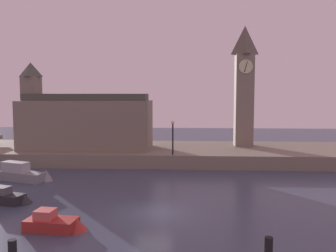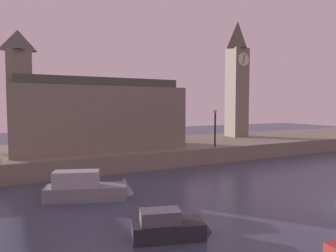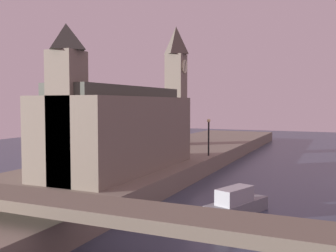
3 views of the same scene
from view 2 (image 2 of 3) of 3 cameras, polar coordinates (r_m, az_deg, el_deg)
far_embankment at (r=34.35m, az=2.49°, el=-4.15°), size 70.00×12.00×1.50m
clock_tower at (r=41.01m, az=12.64°, el=8.77°), size 2.39×2.44×14.68m
parliament_hall at (r=29.01m, az=-13.43°, el=2.14°), size 15.12×5.83×10.13m
streetlamp at (r=30.12m, az=8.70°, el=0.50°), size 0.36×0.36×3.65m
boat_barge_dark at (r=13.63m, az=1.06°, el=-17.96°), size 3.84×2.12×1.26m
boat_cruiser_grey at (r=19.20m, az=-13.80°, el=-11.07°), size 5.67×3.03×1.88m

